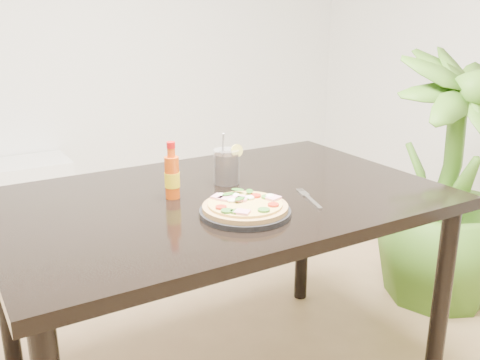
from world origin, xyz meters
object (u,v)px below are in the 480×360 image
fork (309,198)px  hot_sauce_bottle (172,176)px  cola_cup (227,167)px  houseplant (447,181)px  plate (245,212)px  dining_table (221,218)px  pizza (245,205)px

fork → hot_sauce_bottle: bearing=165.1°
cola_cup → houseplant: (1.13, -0.02, -0.23)m
houseplant → plate: bearing=-167.6°
dining_table → pizza: bearing=-98.3°
dining_table → plate: size_ratio=5.30×
pizza → cola_cup: size_ratio=1.38×
hot_sauce_bottle → fork: size_ratio=0.98×
dining_table → plate: (-0.03, -0.20, 0.09)m
pizza → cola_cup: (0.10, 0.29, 0.03)m
pizza → houseplant: bearing=12.3°
pizza → houseplant: size_ratio=0.21×
dining_table → pizza: size_ratio=5.68×
pizza → houseplant: 1.28m
plate → cola_cup: (0.10, 0.29, 0.05)m
dining_table → hot_sauce_bottle: bearing=162.5°
pizza → fork: bearing=3.6°
pizza → cola_cup: bearing=70.5°
dining_table → plate: plate is taller
dining_table → fork: 0.29m
hot_sauce_bottle → cola_cup: hot_sauce_bottle is taller
pizza → plate: bearing=-90.3°
plate → pizza: (0.00, 0.00, 0.02)m
plate → dining_table: bearing=81.8°
fork → houseplant: houseplant is taller
dining_table → hot_sauce_bottle: 0.22m
hot_sauce_bottle → houseplant: size_ratio=0.16×
houseplant → fork: bearing=-165.7°
dining_table → pizza: pizza is taller
fork → plate: bearing=-158.8°
dining_table → cola_cup: size_ratio=7.81×
plate → houseplant: houseplant is taller
dining_table → houseplant: houseplant is taller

